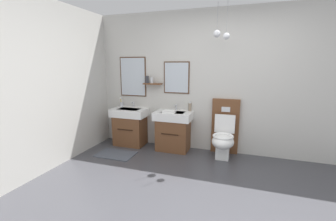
{
  "coord_description": "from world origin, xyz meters",
  "views": [
    {
      "loc": [
        0.38,
        -2.26,
        1.61
      ],
      "look_at": [
        -0.93,
        1.62,
        0.76
      ],
      "focal_mm": 24.12,
      "sensor_mm": 36.0,
      "label": 1
    }
  ],
  "objects_px": {
    "soap_dispenser": "(190,107)",
    "folded_hand_towel": "(169,112)",
    "toilet": "(224,136)",
    "vanity_sink_right": "(173,130)",
    "toothbrush_cup": "(122,104)",
    "vanity_sink_left": "(130,126)"
  },
  "relations": [
    {
      "from": "soap_dispenser",
      "to": "folded_hand_towel",
      "type": "bearing_deg",
      "value": -137.52
    },
    {
      "from": "toilet",
      "to": "folded_hand_towel",
      "type": "height_order",
      "value": "toilet"
    },
    {
      "from": "folded_hand_towel",
      "to": "vanity_sink_right",
      "type": "bearing_deg",
      "value": 72.72
    },
    {
      "from": "soap_dispenser",
      "to": "folded_hand_towel",
      "type": "xyz_separation_m",
      "value": [
        -0.31,
        -0.29,
        -0.06
      ]
    },
    {
      "from": "soap_dispenser",
      "to": "vanity_sink_right",
      "type": "bearing_deg",
      "value": -149.84
    },
    {
      "from": "toothbrush_cup",
      "to": "folded_hand_towel",
      "type": "distance_m",
      "value": 1.17
    },
    {
      "from": "folded_hand_towel",
      "to": "vanity_sink_left",
      "type": "bearing_deg",
      "value": 171.6
    },
    {
      "from": "vanity_sink_right",
      "to": "soap_dispenser",
      "type": "xyz_separation_m",
      "value": [
        0.27,
        0.16,
        0.43
      ]
    },
    {
      "from": "vanity_sink_left",
      "to": "vanity_sink_right",
      "type": "xyz_separation_m",
      "value": [
        0.91,
        0.0,
        0.0
      ]
    },
    {
      "from": "toilet",
      "to": "soap_dispenser",
      "type": "bearing_deg",
      "value": 165.47
    },
    {
      "from": "vanity_sink_left",
      "to": "toothbrush_cup",
      "type": "xyz_separation_m",
      "value": [
        -0.27,
        0.15,
        0.41
      ]
    },
    {
      "from": "vanity_sink_right",
      "to": "folded_hand_towel",
      "type": "bearing_deg",
      "value": -107.28
    },
    {
      "from": "soap_dispenser",
      "to": "toothbrush_cup",
      "type": "bearing_deg",
      "value": -179.59
    },
    {
      "from": "vanity_sink_right",
      "to": "soap_dispenser",
      "type": "distance_m",
      "value": 0.53
    },
    {
      "from": "vanity_sink_right",
      "to": "folded_hand_towel",
      "type": "xyz_separation_m",
      "value": [
        -0.04,
        -0.13,
        0.37
      ]
    },
    {
      "from": "toothbrush_cup",
      "to": "folded_hand_towel",
      "type": "bearing_deg",
      "value": -13.76
    },
    {
      "from": "toilet",
      "to": "toothbrush_cup",
      "type": "distance_m",
      "value": 2.16
    },
    {
      "from": "vanity_sink_left",
      "to": "toilet",
      "type": "distance_m",
      "value": 1.84
    },
    {
      "from": "toilet",
      "to": "soap_dispenser",
      "type": "height_order",
      "value": "toilet"
    },
    {
      "from": "vanity_sink_left",
      "to": "folded_hand_towel",
      "type": "xyz_separation_m",
      "value": [
        0.87,
        -0.13,
        0.37
      ]
    },
    {
      "from": "folded_hand_towel",
      "to": "toilet",
      "type": "bearing_deg",
      "value": 6.87
    },
    {
      "from": "toilet",
      "to": "toothbrush_cup",
      "type": "relative_size",
      "value": 5.03
    }
  ]
}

